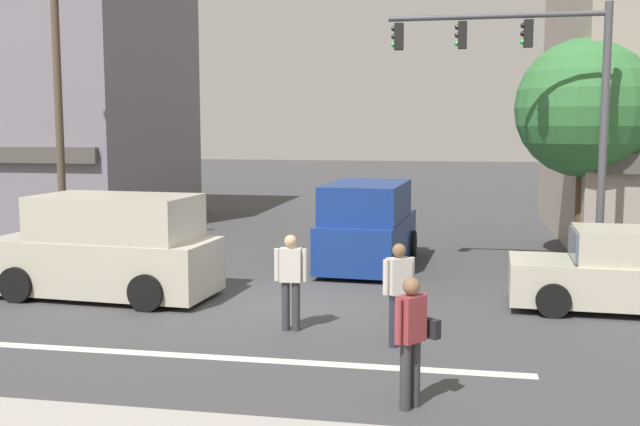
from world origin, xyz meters
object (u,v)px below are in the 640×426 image
object	(u,v)px
pedestrian_far_side	(291,276)
pedestrian_foreground_with_bag	(412,334)
sedan_crossing_rightbound	(621,274)
traffic_light_mast	(544,90)
van_approaching_near	(368,226)
van_parked_curbside	(108,249)
street_tree	(586,108)
pedestrian_mid_crossing	(399,288)
utility_pole_near_left	(59,113)

from	to	relation	value
pedestrian_far_side	pedestrian_foreground_with_bag	bearing A→B (deg)	-54.47
sedan_crossing_rightbound	pedestrian_far_side	bearing A→B (deg)	-156.69
traffic_light_mast	van_approaching_near	bearing A→B (deg)	167.16
van_parked_curbside	pedestrian_foreground_with_bag	xyz separation A→B (m)	(6.54, -5.00, -0.05)
van_approaching_near	street_tree	bearing A→B (deg)	16.01
traffic_light_mast	van_approaching_near	size ratio (longest dim) A/B	1.32
van_parked_curbside	pedestrian_foreground_with_bag	bearing A→B (deg)	-37.37
pedestrian_mid_crossing	pedestrian_foreground_with_bag	bearing A→B (deg)	-81.67
street_tree	pedestrian_mid_crossing	world-z (taller)	street_tree
street_tree	sedan_crossing_rightbound	bearing A→B (deg)	-90.21
van_approaching_near	pedestrian_far_side	bearing A→B (deg)	-95.34
utility_pole_near_left	traffic_light_mast	world-z (taller)	utility_pole_near_left
traffic_light_mast	van_approaching_near	distance (m)	5.30
street_tree	pedestrian_mid_crossing	size ratio (longest dim) A/B	3.43
street_tree	traffic_light_mast	bearing A→B (deg)	-117.64
utility_pole_near_left	traffic_light_mast	distance (m)	12.90
utility_pole_near_left	van_parked_curbside	world-z (taller)	utility_pole_near_left
street_tree	van_parked_curbside	world-z (taller)	street_tree
pedestrian_foreground_with_bag	pedestrian_far_side	size ratio (longest dim) A/B	1.00
street_tree	traffic_light_mast	size ratio (longest dim) A/B	0.92
street_tree	sedan_crossing_rightbound	xyz separation A→B (m)	(-0.02, -5.16, -3.23)
pedestrian_foreground_with_bag	pedestrian_mid_crossing	xyz separation A→B (m)	(-0.38, 2.59, -0.00)
pedestrian_mid_crossing	utility_pole_near_left	bearing A→B (deg)	143.24
utility_pole_near_left	pedestrian_mid_crossing	size ratio (longest dim) A/B	4.45
van_approaching_near	pedestrian_mid_crossing	xyz separation A→B (m)	(1.32, -6.76, -0.06)
street_tree	utility_pole_near_left	size ratio (longest dim) A/B	0.77
van_approaching_near	pedestrian_far_side	xyz separation A→B (m)	(-0.58, -6.17, -0.06)
utility_pole_near_left	street_tree	bearing A→B (deg)	3.16
van_approaching_near	van_parked_curbside	bearing A→B (deg)	-138.00
pedestrian_mid_crossing	pedestrian_far_side	world-z (taller)	same
utility_pole_near_left	sedan_crossing_rightbound	xyz separation A→B (m)	(14.04, -4.38, -3.16)
pedestrian_far_side	sedan_crossing_rightbound	bearing A→B (deg)	23.31
street_tree	pedestrian_far_side	xyz separation A→B (m)	(-5.90, -7.69, -2.99)
traffic_light_mast	street_tree	bearing A→B (deg)	62.36
utility_pole_near_left	van_approaching_near	xyz separation A→B (m)	(8.74, -0.75, -2.86)
street_tree	van_approaching_near	distance (m)	6.27
street_tree	utility_pole_near_left	bearing A→B (deg)	-176.84
pedestrian_foreground_with_bag	pedestrian_mid_crossing	world-z (taller)	same
utility_pole_near_left	sedan_crossing_rightbound	size ratio (longest dim) A/B	1.79
sedan_crossing_rightbound	street_tree	bearing A→B (deg)	89.79
street_tree	sedan_crossing_rightbound	distance (m)	6.09
pedestrian_mid_crossing	pedestrian_far_side	xyz separation A→B (m)	(-1.90, 0.60, 0.00)
pedestrian_foreground_with_bag	pedestrian_far_side	world-z (taller)	same
van_approaching_near	pedestrian_foreground_with_bag	bearing A→B (deg)	-79.70
traffic_light_mast	sedan_crossing_rightbound	bearing A→B (deg)	-65.04
traffic_light_mast	pedestrian_mid_crossing	xyz separation A→B (m)	(-2.72, -5.84, -3.35)
pedestrian_foreground_with_bag	pedestrian_far_side	xyz separation A→B (m)	(-2.28, 3.19, -0.00)
van_approaching_near	pedestrian_mid_crossing	bearing A→B (deg)	-78.95
van_approaching_near	pedestrian_mid_crossing	size ratio (longest dim) A/B	2.81
street_tree	pedestrian_foreground_with_bag	size ratio (longest dim) A/B	3.43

